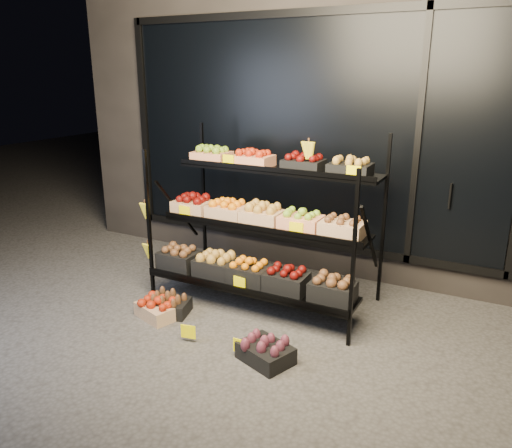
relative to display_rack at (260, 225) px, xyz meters
The scene contains 8 objects.
ground 0.99m from the display_rack, 88.02° to the right, with size 24.00×24.00×0.00m, color #514F4C.
building 2.21m from the display_rack, 89.40° to the left, with size 6.00×2.08×3.50m.
display_rack is the anchor object (origin of this frame).
tag_floor_a 1.25m from the display_rack, 99.53° to the right, with size 0.13×0.01×0.12m, color #FFE900.
tag_floor_b 1.28m from the display_rack, 71.45° to the right, with size 0.13×0.01×0.12m, color #FFE900.
floor_crate_left 1.23m from the display_rack, 132.14° to the right, with size 0.45×0.39×0.20m.
floor_crate_midleft 1.15m from the display_rack, 134.65° to the right, with size 0.45×0.37×0.20m.
floor_crate_right 1.29m from the display_rack, 60.59° to the right, with size 0.49×0.42×0.20m.
Camera 1 is at (2.05, -3.45, 2.20)m, focal length 35.00 mm.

